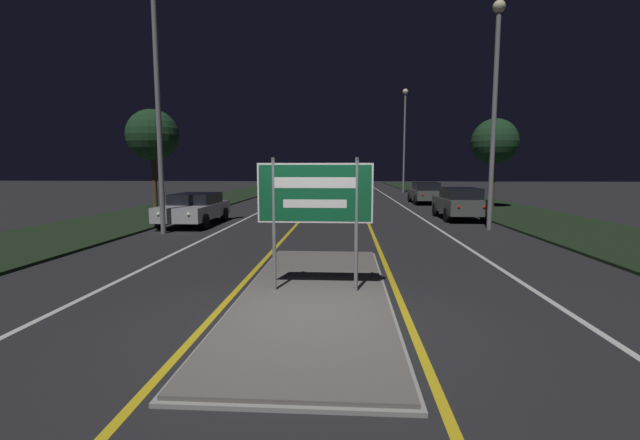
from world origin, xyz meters
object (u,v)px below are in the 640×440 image
at_px(streetlight_right_near, 495,93).
at_px(streetlight_right_far, 405,126).
at_px(car_receding_1, 425,192).
at_px(streetlight_left_near, 157,73).
at_px(car_receding_0, 459,203).
at_px(highway_sign, 315,198).
at_px(car_approaching_0, 195,208).

relative_size(streetlight_right_near, streetlight_right_far, 0.83).
distance_m(streetlight_right_far, car_receding_1, 15.22).
height_order(streetlight_left_near, car_receding_0, streetlight_left_near).
bearing_deg(streetlight_right_near, car_receding_0, 94.49).
bearing_deg(streetlight_right_far, highway_sign, -99.95).
relative_size(highway_sign, streetlight_left_near, 0.26).
bearing_deg(car_receding_1, highway_sign, -105.17).
relative_size(car_receding_0, car_receding_1, 0.92).
distance_m(highway_sign, car_receding_1, 22.90).
bearing_deg(car_receding_1, streetlight_right_near, -89.38).
distance_m(highway_sign, car_receding_0, 13.96).
height_order(streetlight_right_far, car_approaching_0, streetlight_right_far).
xyz_separation_m(streetlight_right_near, car_receding_0, (-0.27, 3.44, -4.41)).
distance_m(streetlight_right_near, car_approaching_0, 12.82).
bearing_deg(streetlight_right_far, streetlight_left_near, -113.43).
height_order(highway_sign, car_receding_1, highway_sign).
relative_size(streetlight_left_near, car_receding_0, 2.31).
xyz_separation_m(highway_sign, car_receding_0, (5.86, 12.63, -1.02)).
height_order(highway_sign, streetlight_right_near, streetlight_right_near).
xyz_separation_m(streetlight_right_near, car_approaching_0, (-11.98, 0.82, -4.49)).
distance_m(streetlight_left_near, streetlight_right_near, 12.37).
relative_size(streetlight_right_near, car_receding_0, 2.08).
bearing_deg(streetlight_left_near, streetlight_right_far, 66.57).
distance_m(highway_sign, car_approaching_0, 11.64).
relative_size(car_receding_0, car_approaching_0, 0.92).
xyz_separation_m(car_receding_0, car_receding_1, (0.13, 9.45, -0.01)).
distance_m(streetlight_left_near, streetlight_right_far, 31.29).
xyz_separation_m(streetlight_left_near, streetlight_right_far, (12.44, 28.70, 0.95)).
height_order(streetlight_left_near, streetlight_right_near, streetlight_left_near).
relative_size(highway_sign, car_receding_1, 0.55).
bearing_deg(streetlight_right_near, streetlight_left_near, -171.74).
relative_size(highway_sign, car_receding_0, 0.60).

